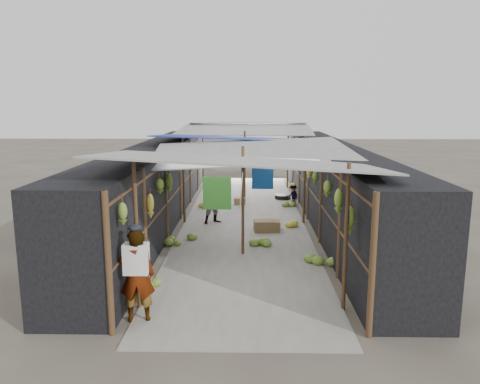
# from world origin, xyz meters

# --- Properties ---
(ground) EXTENTS (80.00, 80.00, 0.00)m
(ground) POSITION_xyz_m (0.00, 0.00, 0.00)
(ground) COLOR #6B6356
(ground) RESTS_ON ground
(aisle_slab) EXTENTS (3.60, 16.00, 0.02)m
(aisle_slab) POSITION_xyz_m (0.00, 6.50, 0.01)
(aisle_slab) COLOR #9E998E
(aisle_slab) RESTS_ON ground
(stall_left) EXTENTS (1.40, 15.00, 2.30)m
(stall_left) POSITION_xyz_m (-2.70, 6.50, 1.15)
(stall_left) COLOR black
(stall_left) RESTS_ON ground
(stall_right) EXTENTS (1.40, 15.00, 2.30)m
(stall_right) POSITION_xyz_m (2.70, 6.50, 1.15)
(stall_right) COLOR black
(stall_right) RESTS_ON ground
(crate_near) EXTENTS (0.54, 0.44, 0.32)m
(crate_near) POSITION_xyz_m (0.75, 5.03, 0.16)
(crate_near) COLOR olive
(crate_near) RESTS_ON ground
(crate_mid) EXTENTS (0.59, 0.49, 0.33)m
(crate_mid) POSITION_xyz_m (0.57, 5.01, 0.17)
(crate_mid) COLOR olive
(crate_mid) RESTS_ON ground
(crate_back) EXTENTS (0.40, 0.33, 0.25)m
(crate_back) POSITION_xyz_m (-0.18, 8.56, 0.13)
(crate_back) COLOR olive
(crate_back) RESTS_ON ground
(black_basin) EXTENTS (0.60, 0.60, 0.18)m
(black_basin) POSITION_xyz_m (1.43, 9.57, 0.09)
(black_basin) COLOR black
(black_basin) RESTS_ON ground
(vendor_elderly) EXTENTS (0.62, 0.44, 1.59)m
(vendor_elderly) POSITION_xyz_m (-1.70, -0.50, 0.79)
(vendor_elderly) COLOR silver
(vendor_elderly) RESTS_ON ground
(shopper_blue) EXTENTS (0.87, 0.81, 1.43)m
(shopper_blue) POSITION_xyz_m (-0.87, 5.93, 0.71)
(shopper_blue) COLOR navy
(shopper_blue) RESTS_ON ground
(vendor_seated) EXTENTS (0.50, 0.58, 0.78)m
(vendor_seated) POSITION_xyz_m (1.70, 8.35, 0.39)
(vendor_seated) COLOR #4F4944
(vendor_seated) RESTS_ON ground
(market_canopy) EXTENTS (5.62, 15.20, 2.77)m
(market_canopy) POSITION_xyz_m (0.03, 6.84, 2.41)
(market_canopy) COLOR brown
(market_canopy) RESTS_ON ground
(hanging_bananas) EXTENTS (3.95, 14.02, 0.79)m
(hanging_bananas) POSITION_xyz_m (-0.10, 6.77, 1.63)
(hanging_bananas) COLOR olive
(hanging_bananas) RESTS_ON ground
(floor_bananas) EXTENTS (4.02, 8.27, 0.36)m
(floor_bananas) POSITION_xyz_m (0.41, 4.90, 0.16)
(floor_bananas) COLOR gold
(floor_bananas) RESTS_ON ground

